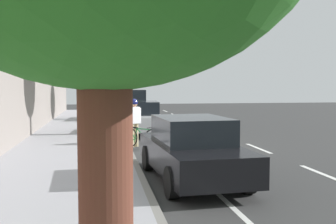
# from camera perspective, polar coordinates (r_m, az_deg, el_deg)

# --- Properties ---
(ground) EXTENTS (67.59, 67.59, 0.00)m
(ground) POSITION_cam_1_polar(r_m,az_deg,el_deg) (14.72, 0.61, -5.00)
(ground) COLOR #353535
(sidewalk) EXTENTS (3.86, 42.25, 0.13)m
(sidewalk) POSITION_cam_1_polar(r_m,az_deg,el_deg) (14.52, -13.87, -4.98)
(sidewalk) COLOR #A1A0A7
(sidewalk) RESTS_ON ground
(curb_edge) EXTENTS (0.16, 42.25, 0.13)m
(curb_edge) POSITION_cam_1_polar(r_m,az_deg,el_deg) (14.51, -5.90, -4.89)
(curb_edge) COLOR gray
(curb_edge) RESTS_ON ground
(lane_stripe_centre) EXTENTS (0.14, 40.00, 0.01)m
(lane_stripe_centre) POSITION_cam_1_polar(r_m,az_deg,el_deg) (16.56, 10.16, -4.05)
(lane_stripe_centre) COLOR white
(lane_stripe_centre) RESTS_ON ground
(lane_stripe_bike_edge) EXTENTS (0.12, 42.25, 0.01)m
(lane_stripe_bike_edge) POSITION_cam_1_polar(r_m,az_deg,el_deg) (14.68, -0.15, -5.00)
(lane_stripe_bike_edge) COLOR white
(lane_stripe_bike_edge) RESTS_ON ground
(building_facade) EXTENTS (0.50, 42.25, 5.37)m
(building_facade) POSITION_cam_1_polar(r_m,az_deg,el_deg) (14.69, -22.59, 5.20)
(building_facade) COLOR gray
(building_facade) RESTS_ON ground
(parked_suv_white_nearest) EXTENTS (2.20, 4.81, 1.99)m
(parked_suv_white_nearest) POSITION_cam_1_polar(r_m,az_deg,el_deg) (25.42, -5.22, 1.05)
(parked_suv_white_nearest) COLOR white
(parked_suv_white_nearest) RESTS_ON ground
(parked_sedan_silver_second) EXTENTS (2.05, 4.50, 1.52)m
(parked_sedan_silver_second) POSITION_cam_1_polar(r_m,az_deg,el_deg) (18.50, -3.87, -0.84)
(parked_sedan_silver_second) COLOR #B7BABF
(parked_sedan_silver_second) RESTS_ON ground
(parked_sedan_black_mid) EXTENTS (2.05, 4.50, 1.52)m
(parked_sedan_black_mid) POSITION_cam_1_polar(r_m,az_deg,el_deg) (9.41, 3.43, -5.41)
(parked_sedan_black_mid) COLOR black
(parked_sedan_black_mid) RESTS_ON ground
(bicycle_at_curb) EXTENTS (1.36, 1.21, 0.79)m
(bicycle_at_curb) POSITION_cam_1_polar(r_m,az_deg,el_deg) (14.23, -3.97, -3.72)
(bicycle_at_curb) COLOR black
(bicycle_at_curb) RESTS_ON ground
(cyclist_with_backpack) EXTENTS (0.55, 0.53, 1.78)m
(cyclist_with_backpack) POSITION_cam_1_polar(r_m,az_deg,el_deg) (14.60, -4.99, -0.77)
(cyclist_with_backpack) COLOR #C6B284
(cyclist_with_backpack) RESTS_ON ground
(street_tree_near_cyclist) EXTENTS (2.23, 2.23, 3.76)m
(street_tree_near_cyclist) POSITION_cam_1_polar(r_m,az_deg,el_deg) (25.58, -9.60, 5.23)
(street_tree_near_cyclist) COLOR #4F372C
(street_tree_near_cyclist) RESTS_ON sidewalk
(street_tree_mid_block) EXTENTS (2.70, 2.70, 5.06)m
(street_tree_mid_block) POSITION_cam_1_polar(r_m,az_deg,el_deg) (17.64, -9.63, 9.31)
(street_tree_mid_block) COLOR brown
(street_tree_mid_block) RESTS_ON sidewalk
(fire_hydrant) EXTENTS (0.22, 0.22, 0.84)m
(fire_hydrant) POSITION_cam_1_polar(r_m,az_deg,el_deg) (25.51, -8.50, -0.03)
(fire_hydrant) COLOR red
(fire_hydrant) RESTS_ON sidewalk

